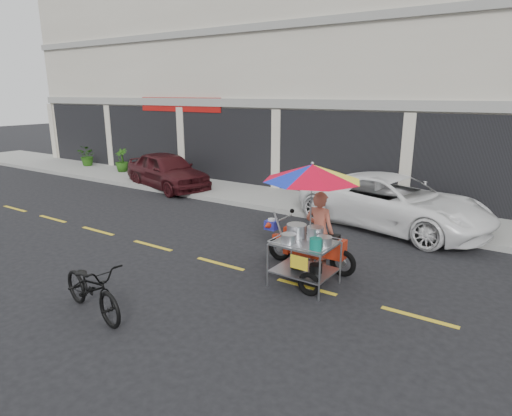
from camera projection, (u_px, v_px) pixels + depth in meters
The scene contains 9 objects.
ground at pixel (306, 287), 7.86m from camera, with size 90.00×90.00×0.00m, color black.
sidewalk at pixel (393, 214), 12.28m from camera, with size 45.00×3.00×0.15m, color gray.
centerline at pixel (306, 287), 7.86m from camera, with size 42.00×0.10×0.01m, color gold.
maroon_sedan at pixel (167, 171), 15.78m from camera, with size 1.60×3.97×1.35m, color #3C1115.
white_pickup at pixel (394, 202), 11.17m from camera, with size 2.29×4.98×1.38m, color white.
plant_tall at pixel (88, 156), 19.91m from camera, with size 0.86×0.74×0.95m, color #214C11.
plant_short at pixel (122, 160), 18.43m from camera, with size 0.56×0.56×0.99m, color #214C11.
near_bicycle at pixel (92, 288), 6.79m from camera, with size 0.61×1.74×0.91m, color black.
food_vendor_rig at pixel (313, 206), 7.86m from camera, with size 2.28×1.87×2.31m.
Camera 1 is at (3.18, -6.53, 3.46)m, focal length 30.00 mm.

